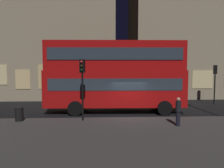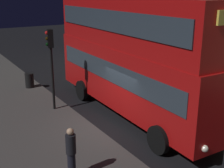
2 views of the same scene
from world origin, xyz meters
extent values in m
plane|color=black|center=(0.00, 0.00, 0.00)|extent=(80.00, 80.00, 0.00)
cube|color=#423F3D|center=(0.00, -4.88, 0.06)|extent=(44.00, 8.58, 0.12)
cube|color=tan|center=(-7.85, 12.60, 9.47)|extent=(14.60, 9.66, 18.95)
cube|color=#F9E09E|center=(-12.52, 7.74, 2.80)|extent=(1.50, 0.06, 2.07)
cube|color=#F2D18C|center=(-10.19, 7.74, 2.30)|extent=(1.50, 0.06, 1.99)
cube|color=#E5C67F|center=(-7.85, 7.74, 2.58)|extent=(1.50, 0.06, 2.52)
cube|color=#E5C67F|center=(-5.51, 7.74, 2.24)|extent=(1.50, 0.06, 1.93)
cube|color=#F9E09E|center=(-3.18, 7.74, 2.37)|extent=(1.50, 0.06, 2.53)
cube|color=tan|center=(10.77, 12.97, 8.09)|extent=(17.79, 9.69, 16.18)
cube|color=#F9E09E|center=(5.44, 8.09, 2.37)|extent=(2.28, 0.06, 1.85)
cube|color=#F9E09E|center=(9.00, 8.09, 2.23)|extent=(2.28, 0.06, 1.96)
cube|color=#B20F0F|center=(-0.97, 1.82, 1.96)|extent=(10.89, 2.85, 2.82)
cube|color=#B20F0F|center=(-0.97, 1.82, 4.47)|extent=(10.67, 2.79, 2.20)
cube|color=#2D3842|center=(-0.97, 1.82, 2.31)|extent=(10.02, 2.89, 0.90)
cube|color=#2D3842|center=(-0.97, 1.82, 4.58)|extent=(10.02, 2.89, 0.90)
cube|color=#F2D84C|center=(4.39, 1.70, 5.08)|extent=(0.12, 1.56, 0.44)
sphere|color=white|center=(4.48, 2.54, 0.90)|extent=(0.24, 0.24, 0.24)
sphere|color=white|center=(4.44, 0.85, 0.90)|extent=(0.24, 0.24, 0.24)
cylinder|color=black|center=(2.74, 3.08, 0.55)|extent=(1.10, 0.27, 1.10)
cylinder|color=black|center=(2.68, 0.39, 0.55)|extent=(1.10, 0.27, 1.10)
cylinder|color=black|center=(-3.92, 3.24, 0.55)|extent=(1.10, 0.27, 1.10)
cylinder|color=black|center=(-3.98, 0.54, 0.55)|extent=(1.10, 0.27, 1.10)
cylinder|color=black|center=(-3.26, -1.35, 1.68)|extent=(0.12, 0.12, 3.13)
cube|color=black|center=(-3.26, -1.35, 3.67)|extent=(0.37, 0.32, 0.85)
sphere|color=red|center=(-3.30, -1.50, 3.94)|extent=(0.17, 0.17, 0.17)
sphere|color=black|center=(-3.30, -1.50, 3.67)|extent=(0.17, 0.17, 0.17)
sphere|color=black|center=(-3.30, -1.50, 3.40)|extent=(0.17, 0.17, 0.17)
cylinder|color=black|center=(8.90, 5.20, 1.47)|extent=(0.12, 0.12, 2.93)
cube|color=black|center=(8.90, 5.20, 3.36)|extent=(0.37, 0.32, 0.85)
sphere|color=black|center=(8.93, 5.35, 3.63)|extent=(0.17, 0.17, 0.17)
sphere|color=black|center=(8.93, 5.35, 3.36)|extent=(0.17, 0.17, 0.17)
sphere|color=green|center=(8.93, 5.35, 3.09)|extent=(0.17, 0.17, 0.17)
cylinder|color=black|center=(2.51, -3.03, 0.55)|extent=(0.26, 0.26, 0.85)
cylinder|color=black|center=(2.51, -3.03, 1.29)|extent=(0.32, 0.32, 0.63)
sphere|color=tan|center=(2.51, -3.03, 1.71)|extent=(0.22, 0.22, 0.22)
cylinder|color=black|center=(-7.37, -1.33, 0.56)|extent=(0.52, 0.52, 0.89)
camera|label=1|loc=(-2.02, -16.05, 3.65)|focal=36.26mm
camera|label=2|loc=(10.27, -6.34, 5.85)|focal=48.25mm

